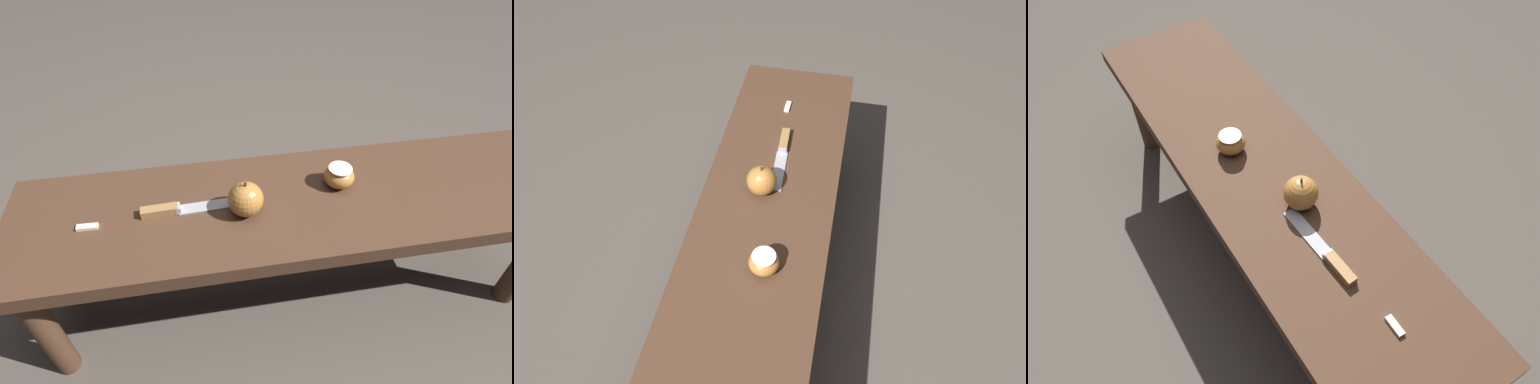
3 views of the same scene
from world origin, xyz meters
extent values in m
plane|color=#4C443D|center=(0.00, 0.00, 0.00)|extent=(8.00, 8.00, 0.00)
cube|color=#472D1E|center=(0.00, 0.00, 0.38)|extent=(1.39, 0.36, 0.04)
cylinder|color=#472D1E|center=(-0.63, -0.12, 0.18)|extent=(0.06, 0.06, 0.36)
cylinder|color=#472D1E|center=(-0.63, 0.12, 0.18)|extent=(0.06, 0.06, 0.36)
cube|color=#9EA0A5|center=(-0.22, 0.01, 0.40)|extent=(0.15, 0.04, 0.00)
cube|color=#9EA0A5|center=(-0.29, 0.01, 0.41)|extent=(0.01, 0.03, 0.02)
cube|color=#9E7042|center=(-0.33, 0.01, 0.41)|extent=(0.09, 0.03, 0.02)
sphere|color=#B27233|center=(-0.14, -0.02, 0.44)|extent=(0.08, 0.08, 0.08)
cylinder|color=#4C3319|center=(-0.14, -0.02, 0.48)|extent=(0.01, 0.01, 0.01)
ellipsoid|color=#B27233|center=(0.10, 0.03, 0.42)|extent=(0.07, 0.07, 0.05)
cylinder|color=silver|center=(0.10, 0.03, 0.45)|extent=(0.06, 0.06, 0.00)
cube|color=silver|center=(-0.49, -0.01, 0.40)|extent=(0.05, 0.02, 0.01)
camera|label=1|loc=(-0.22, -0.66, 1.06)|focal=28.00mm
camera|label=2|loc=(0.73, 0.17, 1.43)|focal=35.00mm
camera|label=3|loc=(-0.72, 0.39, 1.34)|focal=35.00mm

